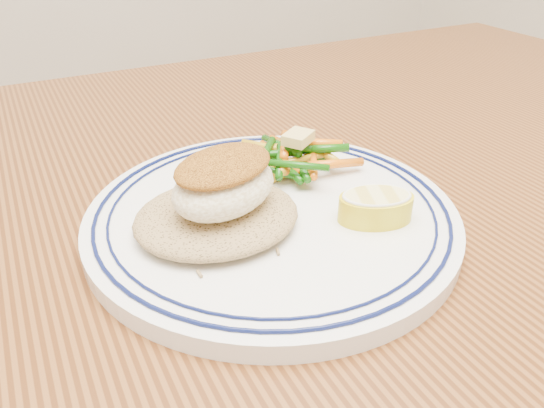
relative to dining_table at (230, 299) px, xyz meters
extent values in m
cube|color=#4B250F|center=(0.00, 0.00, 0.08)|extent=(1.50, 0.90, 0.04)
cylinder|color=#4B250F|center=(0.68, 0.38, -0.30)|extent=(0.07, 0.07, 0.71)
cylinder|color=white|center=(0.02, -0.04, 0.10)|extent=(0.29, 0.29, 0.01)
torus|color=#0A113F|center=(0.02, -0.04, 0.11)|extent=(0.28, 0.28, 0.00)
torus|color=#0A113F|center=(0.02, -0.04, 0.11)|extent=(0.26, 0.26, 0.00)
ellipsoid|color=olive|center=(-0.02, -0.04, 0.12)|extent=(0.13, 0.11, 0.02)
ellipsoid|color=#F9F0CE|center=(-0.02, -0.05, 0.15)|extent=(0.10, 0.09, 0.04)
ellipsoid|color=#995D18|center=(-0.02, -0.04, 0.16)|extent=(0.10, 0.09, 0.02)
cylinder|color=#B48813|center=(0.07, 0.01, 0.12)|extent=(0.06, 0.03, 0.01)
cylinder|color=#114909|center=(0.06, 0.04, 0.12)|extent=(0.01, 0.06, 0.01)
cylinder|color=orange|center=(0.06, 0.02, 0.12)|extent=(0.02, 0.05, 0.01)
cylinder|color=#B48813|center=(0.06, 0.00, 0.12)|extent=(0.06, 0.01, 0.02)
cylinder|color=#114909|center=(0.05, 0.03, 0.12)|extent=(0.05, 0.04, 0.01)
cylinder|color=#114909|center=(0.06, 0.00, 0.12)|extent=(0.02, 0.05, 0.01)
cylinder|color=#114909|center=(0.09, 0.01, 0.12)|extent=(0.05, 0.01, 0.01)
cylinder|color=#114909|center=(0.07, 0.00, 0.12)|extent=(0.03, 0.06, 0.01)
cylinder|color=#B48813|center=(0.05, 0.04, 0.12)|extent=(0.01, 0.05, 0.01)
cylinder|color=orange|center=(0.06, 0.02, 0.12)|extent=(0.01, 0.06, 0.01)
cylinder|color=#114909|center=(0.04, 0.03, 0.12)|extent=(0.05, 0.03, 0.01)
cylinder|color=#114909|center=(0.05, 0.00, 0.12)|extent=(0.05, 0.05, 0.01)
cylinder|color=orange|center=(0.10, -0.01, 0.12)|extent=(0.06, 0.01, 0.01)
cylinder|color=orange|center=(0.08, 0.04, 0.12)|extent=(0.02, 0.06, 0.01)
cylinder|color=orange|center=(0.07, 0.02, 0.12)|extent=(0.03, 0.06, 0.01)
cylinder|color=#B48813|center=(0.10, 0.02, 0.13)|extent=(0.01, 0.06, 0.01)
cylinder|color=#B48813|center=(0.06, 0.04, 0.13)|extent=(0.04, 0.03, 0.01)
cylinder|color=#B48813|center=(0.06, 0.02, 0.13)|extent=(0.03, 0.06, 0.01)
cylinder|color=#B48813|center=(0.08, 0.00, 0.13)|extent=(0.05, 0.01, 0.01)
cylinder|color=orange|center=(0.08, -0.01, 0.13)|extent=(0.03, 0.05, 0.01)
cylinder|color=#114909|center=(0.07, 0.03, 0.13)|extent=(0.01, 0.06, 0.01)
cylinder|color=#114909|center=(0.05, 0.02, 0.13)|extent=(0.05, 0.04, 0.01)
cylinder|color=#B48813|center=(0.06, 0.04, 0.13)|extent=(0.04, 0.04, 0.01)
cylinder|color=#114909|center=(0.05, 0.01, 0.13)|extent=(0.03, 0.05, 0.01)
cylinder|color=#114909|center=(0.05, 0.02, 0.13)|extent=(0.04, 0.04, 0.01)
cylinder|color=#114909|center=(0.10, 0.00, 0.13)|extent=(0.04, 0.03, 0.01)
cylinder|color=#114909|center=(0.09, 0.01, 0.13)|extent=(0.05, 0.01, 0.01)
cylinder|color=orange|center=(0.09, 0.02, 0.13)|extent=(0.04, 0.03, 0.01)
cylinder|color=#114909|center=(0.06, -0.01, 0.13)|extent=(0.05, 0.05, 0.01)
cylinder|color=orange|center=(0.07, 0.03, 0.13)|extent=(0.03, 0.05, 0.01)
cylinder|color=orange|center=(0.09, 0.01, 0.14)|extent=(0.04, 0.04, 0.01)
cube|color=#DAC16A|center=(0.07, 0.01, 0.15)|extent=(0.03, 0.03, 0.01)
torus|color=white|center=(0.09, -0.09, 0.13)|extent=(0.07, 0.07, 0.00)
camera|label=1|loc=(-0.14, -0.36, 0.33)|focal=35.00mm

